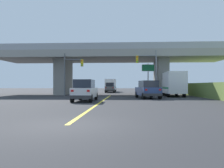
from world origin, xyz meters
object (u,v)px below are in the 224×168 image
at_px(sedan_oncoming, 110,88).
at_px(traffic_signal_nearside, 150,67).
at_px(suv_lead, 85,90).
at_px(suv_crossing, 148,89).
at_px(box_truck, 173,84).
at_px(semi_truck_distant, 111,85).
at_px(highway_sign, 148,71).
at_px(traffic_signal_farside, 71,70).

distance_m(sedan_oncoming, traffic_signal_nearside, 17.26).
xyz_separation_m(suv_lead, suv_crossing, (6.35, 5.03, 0.00)).
relative_size(box_truck, semi_truck_distant, 1.01).
xyz_separation_m(suv_lead, traffic_signal_nearside, (7.02, 9.44, 2.86)).
relative_size(highway_sign, semi_truck_distant, 0.73).
bearing_deg(traffic_signal_nearside, sedan_oncoming, 111.77).
xyz_separation_m(suv_crossing, sedan_oncoming, (-5.64, 20.22, -0.00)).
bearing_deg(suv_crossing, suv_lead, -150.68).
bearing_deg(suv_crossing, sedan_oncoming, 96.53).
bearing_deg(suv_lead, sedan_oncoming, 88.39).
height_order(traffic_signal_farside, semi_truck_distant, traffic_signal_farside).
xyz_separation_m(sedan_oncoming, highway_sign, (6.42, -12.52, 2.53)).
bearing_deg(traffic_signal_nearside, suv_crossing, -98.70).
height_order(sedan_oncoming, semi_truck_distant, semi_truck_distant).
height_order(box_truck, traffic_signal_nearside, traffic_signal_nearside).
height_order(traffic_signal_farside, highway_sign, traffic_signal_farside).
xyz_separation_m(suv_lead, traffic_signal_farside, (-3.82, 10.18, 2.66)).
distance_m(suv_crossing, box_truck, 6.12).
bearing_deg(suv_crossing, highway_sign, 75.13).
relative_size(sedan_oncoming, highway_sign, 0.98).
bearing_deg(sedan_oncoming, highway_sign, -62.85).
bearing_deg(highway_sign, box_truck, -44.39).
distance_m(suv_lead, traffic_signal_nearside, 12.11).
bearing_deg(box_truck, semi_truck_distant, 114.10).
relative_size(traffic_signal_nearside, highway_sign, 1.31).
relative_size(traffic_signal_farside, semi_truck_distant, 0.92).
distance_m(suv_lead, sedan_oncoming, 25.26).
bearing_deg(suv_lead, traffic_signal_nearside, 53.35).
height_order(traffic_signal_nearside, highway_sign, traffic_signal_nearside).
relative_size(suv_lead, semi_truck_distant, 0.73).
relative_size(suv_lead, traffic_signal_farside, 0.80).
distance_m(box_truck, traffic_signal_nearside, 3.84).
bearing_deg(semi_truck_distant, highway_sign, -70.36).
distance_m(suv_crossing, highway_sign, 8.14).
distance_m(suv_lead, semi_truck_distant, 31.53).
xyz_separation_m(suv_lead, highway_sign, (7.13, 12.73, 2.53)).
xyz_separation_m(sedan_oncoming, traffic_signal_nearside, (6.31, -15.81, 2.86)).
bearing_deg(highway_sign, traffic_signal_nearside, -91.90).
xyz_separation_m(box_truck, highway_sign, (-3.02, 2.96, 1.87)).
relative_size(box_truck, traffic_signal_nearside, 1.06).
distance_m(traffic_signal_farside, highway_sign, 11.24).
height_order(suv_crossing, sedan_oncoming, same).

